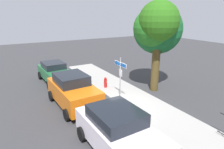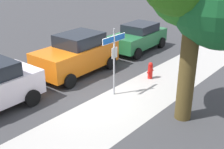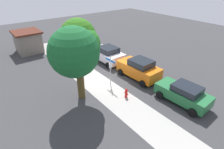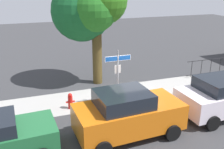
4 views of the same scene
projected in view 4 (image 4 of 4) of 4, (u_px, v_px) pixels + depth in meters
The scene contains 8 objects.
ground_plane at pixel (131, 104), 12.79m from camera, with size 60.00×60.00×0.00m, color #38383A.
sidewalk_strip at pixel (154, 89), 14.57m from camera, with size 24.00×2.60×0.00m, color #A5A29D.
street_sign at pixel (118, 68), 12.34m from camera, with size 1.30×0.07×2.73m.
shade_tree at pixel (89, 9), 14.15m from camera, with size 4.04×3.91×6.11m.
car_orange at pixel (128, 114), 9.91m from camera, with size 4.23×2.26×1.89m.
car_white at pixel (224, 96), 11.60m from camera, with size 4.31×2.25×1.77m.
iron_fence at pixel (220, 65), 16.96m from camera, with size 5.20×0.04×1.07m.
fire_hydrant at pixel (70, 101), 12.27m from camera, with size 0.42×0.22×0.78m.
Camera 4 is at (-4.77, -10.54, 5.73)m, focal length 41.23 mm.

